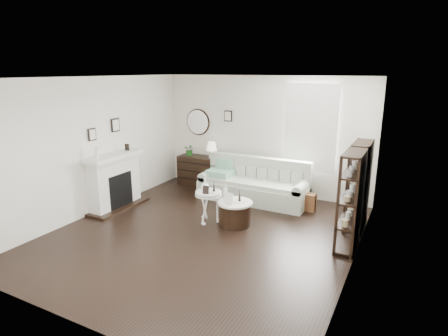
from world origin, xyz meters
The scene contains 18 objects.
room centered at (0.73, 2.70, 1.60)m, with size 5.50×5.50×5.50m.
fireplace centered at (-2.32, 0.30, 0.54)m, with size 0.50×1.40×1.84m.
shelf_unit_far centered at (2.33, 1.55, 0.80)m, with size 0.30×0.80×1.60m.
shelf_unit_near centered at (2.33, 0.65, 0.80)m, with size 0.30×0.80×1.60m.
sofa centered at (0.08, 2.07, 0.31)m, with size 2.40×0.83×0.93m.
quilt centered at (-0.71, 1.95, 0.55)m, with size 0.55×0.45×0.14m, color #248469.
suitcase centered at (1.20, 2.00, 0.18)m, with size 0.55×0.18×0.37m, color brown.
dresser centered at (-1.54, 2.47, 0.37)m, with size 1.11×0.48×0.74m.
table_lamp centered at (-1.22, 2.47, 0.94)m, with size 0.25×0.25×0.39m, color beige, non-canonical shape.
potted_plant centered at (-1.82, 2.42, 0.89)m, with size 0.27×0.23×0.29m, color #195418.
drum_table centered at (0.30, 0.63, 0.23)m, with size 0.65×0.65×0.45m.
pedestal_table centered at (-0.20, 0.52, 0.56)m, with size 0.50×0.50×0.61m.
eiffel_drum centered at (0.37, 0.68, 0.56)m, with size 0.12×0.12×0.21m, color black, non-canonical shape.
bottle_drum centered at (0.14, 0.56, 0.62)m, with size 0.08×0.08×0.33m, color silver.
card_frame_drum centered at (0.25, 0.47, 0.56)m, with size 0.16×0.01×0.21m, color silver.
eiffel_ped centered at (-0.10, 0.55, 0.71)m, with size 0.11×0.11×0.19m, color black, non-canonical shape.
flask_ped centered at (-0.29, 0.54, 0.75)m, with size 0.16×0.16×0.29m, color silver, non-canonical shape.
card_frame_ped centered at (-0.18, 0.39, 0.68)m, with size 0.11×0.01×0.15m, color black.
Camera 1 is at (3.13, -5.25, 2.83)m, focal length 30.00 mm.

